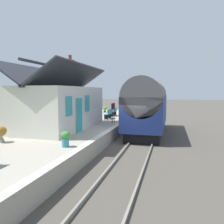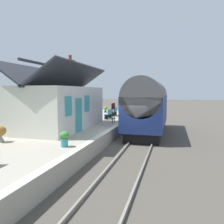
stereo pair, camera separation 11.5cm
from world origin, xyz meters
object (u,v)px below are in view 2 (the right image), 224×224
(train, at_px, (148,106))
(planter_edge_far, at_px, (1,133))
(planter_under_sign, at_px, (105,109))
(planter_corner_building, at_px, (64,138))
(bench_mid_platform, at_px, (109,114))
(station_building, at_px, (59,106))
(station_sign_board, at_px, (113,108))
(planter_by_door, at_px, (132,110))
(bench_platform_end, at_px, (114,111))

(train, relative_size, planter_edge_far, 10.60)
(planter_under_sign, relative_size, planter_corner_building, 1.02)
(planter_edge_far, bearing_deg, bench_mid_platform, -13.41)
(station_building, height_order, station_sign_board, station_building)
(planter_corner_building, bearing_deg, planter_under_sign, 10.46)
(bench_mid_platform, relative_size, planter_by_door, 1.84)
(bench_platform_end, distance_m, planter_under_sign, 3.92)
(station_building, xyz_separation_m, planter_corner_building, (-4.84, -2.88, -1.12))
(station_building, height_order, planter_corner_building, station_building)
(planter_by_door, xyz_separation_m, planter_corner_building, (-16.12, 0.26, 0.05))
(planter_by_door, xyz_separation_m, planter_under_sign, (0.35, 3.30, -0.00))
(bench_platform_end, distance_m, bench_mid_platform, 2.50)
(bench_mid_platform, height_order, planter_edge_far, bench_mid_platform)
(planter_by_door, distance_m, station_sign_board, 7.94)
(station_sign_board, bearing_deg, planter_corner_building, 179.19)
(train, bearing_deg, bench_platform_end, 41.33)
(planter_corner_building, height_order, station_sign_board, station_sign_board)
(bench_platform_end, relative_size, planter_under_sign, 1.91)
(planter_under_sign, height_order, station_sign_board, station_sign_board)
(planter_by_door, height_order, planter_corner_building, planter_by_door)
(bench_platform_end, bearing_deg, station_building, 167.64)
(planter_by_door, bearing_deg, bench_platform_end, 156.27)
(train, xyz_separation_m, station_building, (-3.83, 5.69, 0.16))
(station_building, distance_m, planter_under_sign, 11.69)
(train, height_order, station_sign_board, train)
(planter_by_door, bearing_deg, planter_edge_far, 167.00)
(planter_corner_building, bearing_deg, planter_by_door, -0.92)
(planter_corner_building, bearing_deg, station_sign_board, -0.81)
(planter_edge_far, bearing_deg, planter_corner_building, -90.06)
(train, bearing_deg, bench_mid_platform, 62.91)
(station_building, relative_size, planter_edge_far, 9.77)
(station_building, height_order, planter_by_door, station_building)
(planter_corner_building, relative_size, station_sign_board, 0.46)
(bench_platform_end, height_order, planter_by_door, bench_platform_end)
(train, distance_m, planter_by_door, 7.94)
(station_building, relative_size, bench_platform_end, 5.71)
(bench_platform_end, bearing_deg, station_sign_board, -166.23)
(planter_under_sign, bearing_deg, station_building, -179.21)
(bench_platform_end, bearing_deg, train, -138.67)
(planter_edge_far, height_order, planter_corner_building, planter_edge_far)
(train, distance_m, station_building, 6.86)
(bench_platform_end, bearing_deg, planter_corner_building, -175.31)
(bench_mid_platform, distance_m, planter_edge_far, 10.88)
(bench_mid_platform, bearing_deg, station_building, 161.33)
(train, height_order, station_building, station_building)
(bench_mid_platform, xyz_separation_m, planter_corner_building, (-10.59, -0.94, -0.06))
(train, height_order, bench_mid_platform, train)
(bench_mid_platform, xyz_separation_m, planter_by_door, (5.53, -1.20, -0.11))
(planter_corner_building, bearing_deg, planter_edge_far, 89.94)
(planter_by_door, xyz_separation_m, planter_edge_far, (-16.12, 3.72, 0.10))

